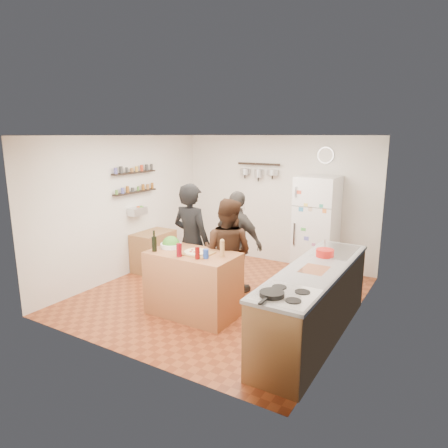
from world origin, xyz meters
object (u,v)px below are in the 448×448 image
Objects in this scene: red_bowl at (325,253)px; person_back at (237,243)px; wine_bottle at (154,244)px; pepper_mill at (222,250)px; salt_canister at (206,254)px; person_center at (227,253)px; salad_bowl at (171,245)px; person_left at (192,242)px; fridge at (316,226)px; side_table at (154,251)px; wall_clock at (326,155)px; prep_island at (193,284)px; skillet at (272,294)px; counter_run at (314,304)px.

person_back is at bearing 168.70° from red_bowl.
pepper_mill is (0.95, 0.27, -0.01)m from wine_bottle.
person_center is at bearing 94.66° from salt_canister.
person_back reaches higher than salad_bowl.
person_left reaches higher than fridge.
person_back is 1.94m from side_table.
red_bowl is (2.14, 0.96, -0.05)m from wine_bottle.
wall_clock is at bearing -102.29° from person_back.
pepper_mill is 0.25× the size of side_table.
prep_island is 2.72m from fridge.
person_back is 6.56× the size of skillet.
person_back is 5.52× the size of wall_clock.
pepper_mill is 1.59× the size of salt_canister.
red_bowl is (-0.05, 0.52, 0.52)m from counter_run.
salt_canister is at bearing -32.45° from side_table.
skillet is at bearing -31.44° from side_table.
skillet is (1.46, -1.90, 0.12)m from person_back.
wine_bottle is at bearing -168.64° from counter_run.
person_center is 1.93m from skillet.
salad_bowl is 2.82m from fridge.
pepper_mill is at bearing -101.14° from fridge.
salt_canister is 1.18m from person_back.
wall_clock is at bearing 80.14° from pepper_mill.
side_table is (-2.69, -1.66, -1.78)m from wall_clock.
salad_bowl reaches higher than counter_run.
red_bowl is 0.13× the size of fridge.
person_back reaches higher than pepper_mill.
person_back is (0.55, 0.99, -0.11)m from salad_bowl.
salad_bowl is at bearing 86.45° from person_left.
pepper_mill is 0.12× the size of person_center.
wine_bottle is at bearing 40.86° from person_center.
person_center is (0.25, 0.53, 0.36)m from prep_island.
wine_bottle reaches higher than salad_bowl.
salad_bowl is 0.43m from person_left.
prep_island is 3.44m from wall_clock.
person_center is at bearing -109.11° from fridge.
counter_run is at bearing 4.59° from salad_bowl.
prep_island is 1.11m from person_back.
salad_bowl is 0.87m from pepper_mill.
wall_clock reaches higher than red_bowl.
red_bowl reaches higher than prep_island.
fridge is (-0.75, 2.30, 0.45)m from counter_run.
salad_bowl is 3.34m from wall_clock.
prep_island is at bearing 23.75° from wine_bottle.
wall_clock is at bearing 31.73° from side_table.
person_back is (0.63, 1.26, -0.19)m from wine_bottle.
skillet is (1.59, -0.86, 0.49)m from prep_island.
person_center is at bearing -18.17° from side_table.
fridge is 6.00× the size of wall_clock.
wall_clock reaches higher than salt_canister.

